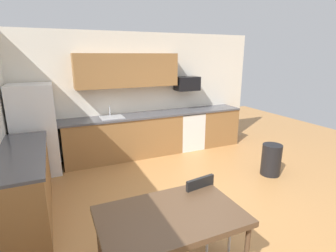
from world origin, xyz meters
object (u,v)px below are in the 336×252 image
Objects in this scene: microwave at (187,84)px; dining_table at (171,219)px; chair_near_table at (205,209)px; refrigerator at (35,130)px; oven_range at (188,130)px; trash_bin at (271,160)px.

microwave is 0.39× the size of dining_table.
dining_table is 1.65× the size of chair_near_table.
refrigerator is at bearing 111.62° from dining_table.
microwave reaches higher than refrigerator.
microwave reaches higher than oven_range.
microwave is at bearing 109.14° from trash_bin.
oven_range is 1.69× the size of microwave.
oven_range is at bearing 64.90° from chair_near_table.
trash_bin is (4.02, -1.90, -0.56)m from refrigerator.
refrigerator is 2.86× the size of trash_bin.
chair_near_table is (-1.46, -3.23, -1.06)m from microwave.
oven_range is 3.90m from dining_table.
chair_near_table is at bearing 21.83° from dining_table.
oven_range is at bearing -90.00° from microwave.
microwave is at bearing 65.58° from chair_near_table.
refrigerator is 1.88× the size of oven_range.
oven_range is (3.30, 0.08, -0.40)m from refrigerator.
oven_range is 3.45m from chair_near_table.
dining_table is at bearing -68.38° from refrigerator.
dining_table is (1.29, -3.26, -0.19)m from refrigerator.
refrigerator reaches higher than trash_bin.
microwave reaches higher than dining_table.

